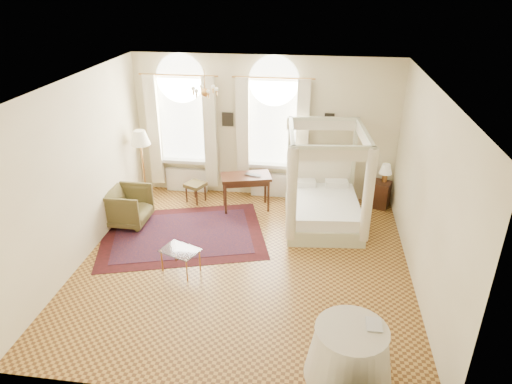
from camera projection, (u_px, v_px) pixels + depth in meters
ground at (244, 263)px, 8.48m from camera, size 6.00×6.00×0.00m
room_walls at (243, 165)px, 7.62m from camera, size 6.00×6.00×6.00m
window_left at (183, 134)px, 10.63m from camera, size 1.62×0.27×3.29m
window_right at (273, 138)px, 10.37m from camera, size 1.62×0.27×3.29m
chandelier at (205, 91)px, 8.40m from camera, size 0.51×0.45×0.50m
wall_pictures at (268, 119)px, 10.30m from camera, size 2.54×0.03×0.39m
canopy_bed at (323, 204)px, 9.58m from camera, size 1.77×2.10×2.11m
nightstand at (380, 194)px, 10.42m from camera, size 0.54×0.51×0.61m
nightstand_lamp at (386, 170)px, 10.21m from camera, size 0.28×0.28×0.41m
writing_desk at (246, 180)px, 10.16m from camera, size 1.20×0.84×0.82m
laptop at (254, 174)px, 10.15m from camera, size 0.41×0.31×0.03m
stool at (195, 186)px, 10.61m from camera, size 0.54×0.54×0.47m
armchair at (127, 206)px, 9.67m from camera, size 0.90×0.87×0.81m
coffee_table at (180, 252)px, 8.09m from camera, size 0.78×0.67×0.45m
floor_lamp at (140, 141)px, 10.16m from camera, size 0.45×0.45×1.73m
oriental_rug at (183, 234)px, 9.40m from camera, size 3.79×3.17×0.01m
side_table at (349, 353)px, 5.96m from camera, size 1.16×1.16×0.79m
book at (366, 324)px, 5.85m from camera, size 0.20×0.27×0.03m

